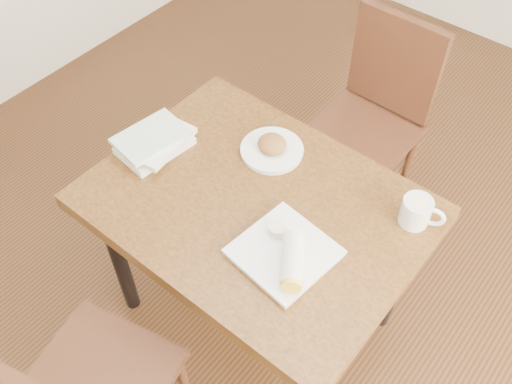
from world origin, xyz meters
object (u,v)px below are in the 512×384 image
Objects in this scene: plate_burrito at (287,254)px; plate_scone at (272,148)px; chair_far at (375,110)px; book_stack at (155,142)px; table at (256,218)px; coffee_mug at (417,211)px.

plate_scone is at bearing 133.62° from plate_burrito.
chair_far is 4.24× the size of plate_scone.
plate_scone is 0.74× the size of plate_burrito.
chair_far is at bearing 65.27° from book_stack.
coffee_mug is at bearing 30.11° from table.
plate_scone is 0.42m from book_stack.
plate_burrito is 1.09× the size of book_stack.
plate_burrito is at bearing -121.43° from coffee_mug.
coffee_mug is (0.47, -0.59, 0.25)m from chair_far.
table is 7.62× the size of coffee_mug.
chair_far is 0.68m from plate_scone.
chair_far reaches higher than book_stack.
plate_burrito is at bearing -76.01° from chair_far.
coffee_mug is at bearing 58.57° from plate_burrito.
table is at bearing -88.24° from chair_far.
book_stack is at bearing -143.79° from plate_scone.
chair_far reaches higher than table.
table is 0.27m from plate_burrito.
table is 3.91× the size of book_stack.
plate_burrito is (-0.23, -0.38, -0.02)m from coffee_mug.
table is 0.45m from book_stack.
coffee_mug reaches higher than plate_scone.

